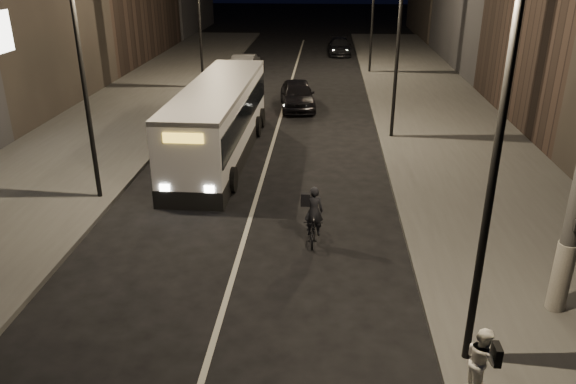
% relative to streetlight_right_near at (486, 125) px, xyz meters
% --- Properties ---
extents(ground, '(180.00, 180.00, 0.00)m').
position_rel_streetlight_right_near_xyz_m(ground, '(-5.33, 4.00, -5.36)').
color(ground, black).
rests_on(ground, ground).
extents(sidewalk_right, '(7.00, 70.00, 0.16)m').
position_rel_streetlight_right_near_xyz_m(sidewalk_right, '(3.17, 18.00, -5.28)').
color(sidewalk_right, '#3C3C39').
rests_on(sidewalk_right, ground).
extents(sidewalk_left, '(7.00, 70.00, 0.16)m').
position_rel_streetlight_right_near_xyz_m(sidewalk_left, '(-13.83, 18.00, -5.28)').
color(sidewalk_left, '#3C3C39').
rests_on(sidewalk_left, ground).
extents(streetlight_right_near, '(1.20, 0.44, 8.12)m').
position_rel_streetlight_right_near_xyz_m(streetlight_right_near, '(0.00, 0.00, 0.00)').
color(streetlight_right_near, black).
rests_on(streetlight_right_near, sidewalk_right).
extents(streetlight_right_mid, '(1.20, 0.44, 8.12)m').
position_rel_streetlight_right_near_xyz_m(streetlight_right_mid, '(0.00, 16.00, 0.00)').
color(streetlight_right_mid, black).
rests_on(streetlight_right_mid, sidewalk_right).
extents(streetlight_left_near, '(1.20, 0.44, 8.12)m').
position_rel_streetlight_right_near_xyz_m(streetlight_left_near, '(-10.66, 8.00, 0.00)').
color(streetlight_left_near, black).
rests_on(streetlight_left_near, sidewalk_left).
extents(streetlight_left_far, '(1.20, 0.44, 8.12)m').
position_rel_streetlight_right_near_xyz_m(streetlight_left_far, '(-10.66, 26.00, 0.00)').
color(streetlight_left_far, black).
rests_on(streetlight_left_far, sidewalk_left).
extents(utility_pole, '(0.46, 0.53, 6.00)m').
position_rel_streetlight_right_near_xyz_m(utility_pole, '(2.87, 2.00, -2.80)').
color(utility_pole, '#2D2D2D').
rests_on(utility_pole, sidewalk_right).
extents(city_bus, '(2.90, 11.72, 3.14)m').
position_rel_streetlight_right_near_xyz_m(city_bus, '(-7.46, 13.17, -3.65)').
color(city_bus, silver).
rests_on(city_bus, ground).
extents(cyclist_on_bicycle, '(0.58, 1.65, 1.90)m').
position_rel_streetlight_right_near_xyz_m(cyclist_on_bicycle, '(-3.17, 5.34, -4.73)').
color(cyclist_on_bicycle, black).
rests_on(cyclist_on_bicycle, ground).
extents(pedestrian_woman, '(0.72, 0.83, 1.47)m').
position_rel_streetlight_right_near_xyz_m(pedestrian_woman, '(0.27, -1.00, -4.47)').
color(pedestrian_woman, white).
rests_on(pedestrian_woman, sidewalk_right).
extents(car_near, '(2.37, 4.82, 1.58)m').
position_rel_streetlight_right_near_xyz_m(car_near, '(-4.53, 21.53, -4.57)').
color(car_near, black).
rests_on(car_near, ground).
extents(car_mid, '(1.72, 4.67, 1.53)m').
position_rel_streetlight_right_near_xyz_m(car_mid, '(-8.84, 30.96, -4.60)').
color(car_mid, '#3B3C3E').
rests_on(car_mid, ground).
extents(car_far, '(2.06, 4.76, 1.36)m').
position_rel_streetlight_right_near_xyz_m(car_far, '(-1.81, 40.37, -4.68)').
color(car_far, black).
rests_on(car_far, ground).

